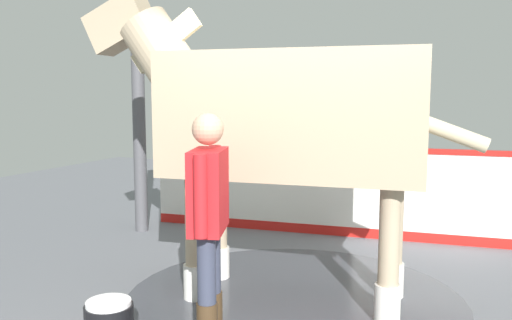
# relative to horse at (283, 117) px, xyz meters

# --- Properties ---
(ground_plane) EXTENTS (16.00, 16.00, 0.02)m
(ground_plane) POSITION_rel_horse_xyz_m (-0.29, 0.24, -1.57)
(ground_plane) COLOR slate
(wet_patch) EXTENTS (2.92, 2.92, 0.00)m
(wet_patch) POSITION_rel_horse_xyz_m (-0.11, -0.01, -1.56)
(wet_patch) COLOR #42444C
(wet_patch) RESTS_ON ground
(barrier_wall) EXTENTS (4.75, 0.57, 1.11)m
(barrier_wall) POSITION_rel_horse_xyz_m (0.11, -2.16, -1.04)
(barrier_wall) COLOR white
(barrier_wall) RESTS_ON ground
(roof_post_near) EXTENTS (0.16, 0.16, 2.97)m
(roof_post_near) POSITION_rel_horse_xyz_m (2.44, -1.39, -0.07)
(roof_post_near) COLOR #4C4C51
(roof_post_near) RESTS_ON ground
(horse) EXTENTS (3.46, 1.22, 2.66)m
(horse) POSITION_rel_horse_xyz_m (0.00, 0.00, 0.00)
(horse) COLOR tan
(horse) RESTS_ON ground
(handler) EXTENTS (0.36, 0.63, 1.62)m
(handler) POSITION_rel_horse_xyz_m (0.17, 1.01, -0.63)
(handler) COLOR #47331E
(handler) RESTS_ON ground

